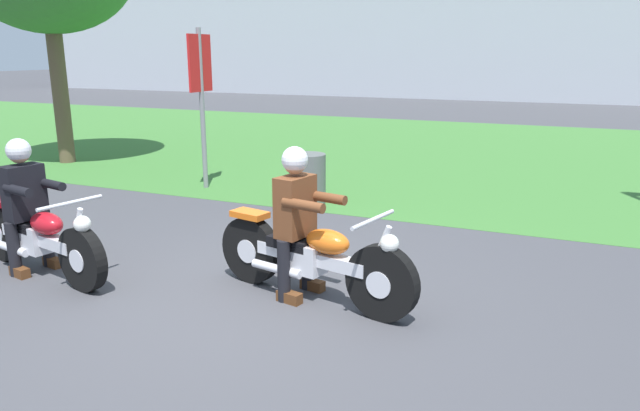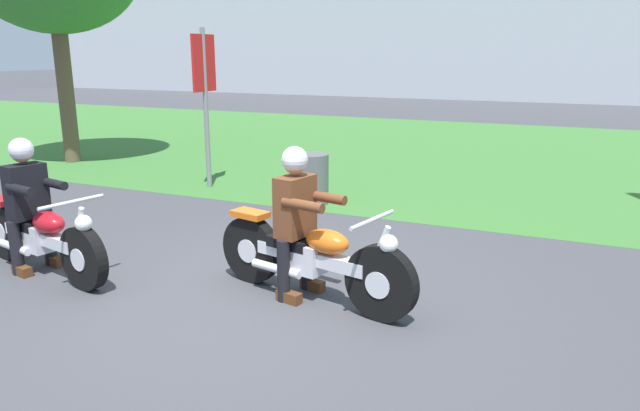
# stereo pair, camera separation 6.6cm
# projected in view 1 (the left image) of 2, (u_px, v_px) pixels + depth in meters

# --- Properties ---
(ground) EXTENTS (120.00, 120.00, 0.00)m
(ground) POSITION_uv_depth(u_px,v_px,m) (244.00, 302.00, 5.40)
(ground) COLOR #424247
(grass_verge) EXTENTS (60.00, 12.00, 0.01)m
(grass_verge) POSITION_uv_depth(u_px,v_px,m) (446.00, 151.00, 13.52)
(grass_verge) COLOR #3D7533
(grass_verge) RESTS_ON ground
(motorcycle_lead) EXTENTS (2.13, 0.75, 0.89)m
(motorcycle_lead) POSITION_uv_depth(u_px,v_px,m) (312.00, 258.00, 5.37)
(motorcycle_lead) COLOR black
(motorcycle_lead) RESTS_ON ground
(rider_lead) EXTENTS (0.61, 0.54, 1.41)m
(rider_lead) POSITION_uv_depth(u_px,v_px,m) (297.00, 210.00, 5.35)
(rider_lead) COLOR black
(rider_lead) RESTS_ON ground
(motorcycle_follow) EXTENTS (2.09, 0.75, 0.87)m
(motorcycle_follow) POSITION_uv_depth(u_px,v_px,m) (39.00, 238.00, 5.98)
(motorcycle_follow) COLOR black
(motorcycle_follow) RESTS_ON ground
(rider_follow) EXTENTS (0.61, 0.54, 1.40)m
(rider_follow) POSITION_uv_depth(u_px,v_px,m) (25.00, 195.00, 5.97)
(rider_follow) COLOR black
(rider_follow) RESTS_ON ground
(trash_can) EXTENTS (0.55, 0.55, 0.76)m
(trash_can) POSITION_uv_depth(u_px,v_px,m) (308.00, 179.00, 8.83)
(trash_can) COLOR #595E5B
(trash_can) RESTS_ON ground
(sign_banner) EXTENTS (0.08, 0.60, 2.60)m
(sign_banner) POSITION_uv_depth(u_px,v_px,m) (201.00, 84.00, 9.51)
(sign_banner) COLOR gray
(sign_banner) RESTS_ON ground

